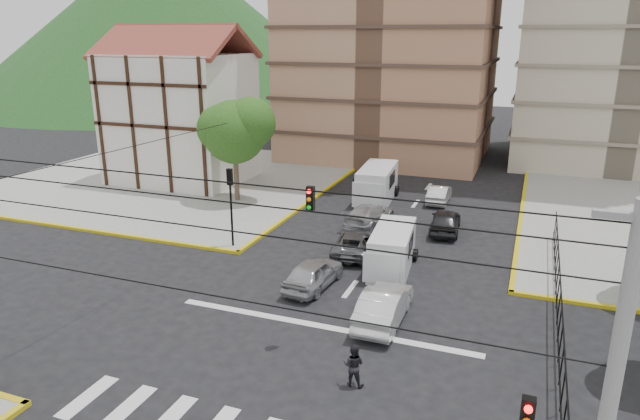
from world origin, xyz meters
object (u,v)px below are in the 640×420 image
at_px(pedestrian_crosswalk, 354,365).
at_px(van_left_lane, 376,185).
at_px(traffic_light_nw, 231,194).
at_px(car_silver_front_left, 313,273).
at_px(car_white_front_right, 384,305).
at_px(van_right_lane, 391,251).

bearing_deg(pedestrian_crosswalk, van_left_lane, -78.47).
bearing_deg(van_left_lane, pedestrian_crosswalk, -81.35).
bearing_deg(traffic_light_nw, car_silver_front_left, -27.62).
distance_m(van_left_lane, car_white_front_right, 17.80).
relative_size(van_left_lane, car_silver_front_left, 1.38).
relative_size(traffic_light_nw, car_white_front_right, 0.97).
bearing_deg(van_left_lane, traffic_light_nw, -117.89).
xyz_separation_m(traffic_light_nw, car_white_front_right, (10.05, -5.31, -2.36)).
relative_size(van_left_lane, pedestrian_crosswalk, 3.66).
height_order(van_right_lane, pedestrian_crosswalk, van_right_lane).
bearing_deg(pedestrian_crosswalk, traffic_light_nw, -46.39).
relative_size(van_right_lane, van_left_lane, 0.86).
bearing_deg(van_right_lane, car_white_front_right, -84.73).
distance_m(van_right_lane, pedestrian_crosswalk, 10.14).
relative_size(car_white_front_right, pedestrian_crosswalk, 2.95).
height_order(traffic_light_nw, van_left_lane, traffic_light_nw).
height_order(van_left_lane, car_silver_front_left, van_left_lane).
bearing_deg(car_white_front_right, pedestrian_crosswalk, 91.81).
bearing_deg(car_silver_front_left, traffic_light_nw, -22.88).
relative_size(van_right_lane, car_silver_front_left, 1.19).
xyz_separation_m(van_left_lane, pedestrian_crosswalk, (5.22, -21.79, -0.43)).
relative_size(car_silver_front_left, car_white_front_right, 0.90).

